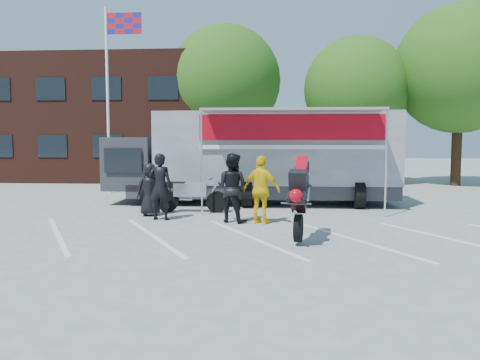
# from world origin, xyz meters

# --- Properties ---
(ground) EXTENTS (100.00, 100.00, 0.00)m
(ground) POSITION_xyz_m (0.00, 0.00, 0.00)
(ground) COLOR #A1A19C
(ground) RESTS_ON ground
(parking_bay_lines) EXTENTS (18.09, 13.33, 0.01)m
(parking_bay_lines) POSITION_xyz_m (0.00, 1.00, 0.01)
(parking_bay_lines) COLOR white
(parking_bay_lines) RESTS_ON ground
(office_building) EXTENTS (18.00, 8.00, 7.00)m
(office_building) POSITION_xyz_m (-10.00, 18.00, 3.50)
(office_building) COLOR #401E14
(office_building) RESTS_ON ground
(flagpole) EXTENTS (1.61, 0.12, 8.00)m
(flagpole) POSITION_xyz_m (-6.24, 10.00, 5.05)
(flagpole) COLOR white
(flagpole) RESTS_ON ground
(tree_left) EXTENTS (6.12, 6.12, 8.64)m
(tree_left) POSITION_xyz_m (-2.00, 16.00, 5.57)
(tree_left) COLOR #382314
(tree_left) RESTS_ON ground
(tree_mid) EXTENTS (5.44, 5.44, 7.68)m
(tree_mid) POSITION_xyz_m (5.00, 15.00, 4.94)
(tree_mid) COLOR #382314
(tree_mid) RESTS_ON ground
(tree_right) EXTENTS (6.46, 6.46, 9.12)m
(tree_right) POSITION_xyz_m (10.00, 14.50, 5.88)
(tree_right) COLOR #382314
(tree_right) RESTS_ON ground
(transporter_truck) EXTENTS (10.46, 5.04, 3.33)m
(transporter_truck) POSITION_xyz_m (0.30, 7.01, 0.00)
(transporter_truck) COLOR #9B9CA3
(transporter_truck) RESTS_ON ground
(parked_motorcycle) EXTENTS (2.34, 0.80, 1.22)m
(parked_motorcycle) POSITION_xyz_m (-1.89, 4.76, 0.00)
(parked_motorcycle) COLOR #A9A9AD
(parked_motorcycle) RESTS_ON ground
(stunt_bike_rider) EXTENTS (1.14, 1.91, 2.10)m
(stunt_bike_rider) POSITION_xyz_m (1.42, 1.00, 0.00)
(stunt_bike_rider) COLOR black
(stunt_bike_rider) RESTS_ON ground
(spectator_leather_a) EXTENTS (0.93, 0.77, 1.63)m
(spectator_leather_a) POSITION_xyz_m (-3.07, 4.00, 0.82)
(spectator_leather_a) COLOR black
(spectator_leather_a) RESTS_ON ground
(spectator_leather_b) EXTENTS (0.76, 0.55, 1.95)m
(spectator_leather_b) POSITION_xyz_m (-2.57, 3.29, 0.98)
(spectator_leather_b) COLOR black
(spectator_leather_b) RESTS_ON ground
(spectator_leather_c) EXTENTS (1.17, 1.05, 1.96)m
(spectator_leather_c) POSITION_xyz_m (-0.45, 3.09, 0.98)
(spectator_leather_c) COLOR black
(spectator_leather_c) RESTS_ON ground
(spectator_hivis) EXTENTS (1.21, 0.89, 1.91)m
(spectator_hivis) POSITION_xyz_m (0.40, 2.89, 0.95)
(spectator_hivis) COLOR yellow
(spectator_hivis) RESTS_ON ground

